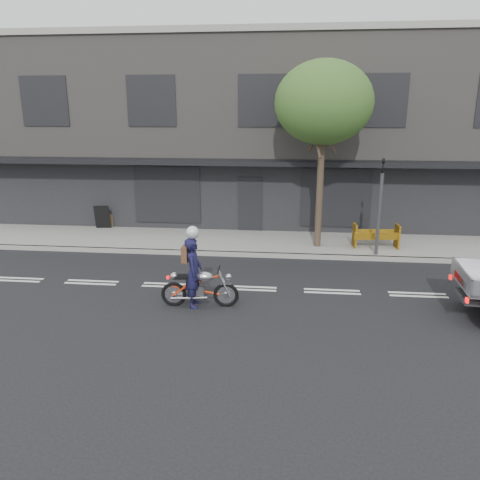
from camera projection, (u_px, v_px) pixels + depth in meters
The scene contains 10 objects.
ground at pixel (249, 288), 13.71m from camera, with size 80.00×80.00×0.00m, color black.
sidewalk at pixel (259, 242), 18.20m from camera, with size 32.00×3.20×0.15m, color gray.
kerb at pixel (256, 255), 16.66m from camera, with size 32.00×0.20×0.15m, color gray.
building_main at pixel (268, 132), 23.47m from camera, with size 26.00×10.00×8.00m, color slate.
street_tree at pixel (324, 103), 16.10m from camera, with size 3.40×3.40×6.74m.
traffic_light_pole at pixel (379, 213), 16.06m from camera, with size 0.12×0.12×3.50m.
motorcycle at pixel (200, 287), 12.36m from camera, with size 2.07×0.60×1.06m.
rider at pixel (194, 272), 12.27m from camera, with size 0.68×0.45×1.88m, color #141335.
construction_barrier at pixel (377, 237), 16.93m from camera, with size 1.64×0.66×0.92m, color orange, non-canonical shape.
sandwich_board at pixel (102, 217), 19.93m from camera, with size 0.63×0.42×1.00m, color black, non-canonical shape.
Camera 1 is at (1.06, -12.79, 5.05)m, focal length 35.00 mm.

